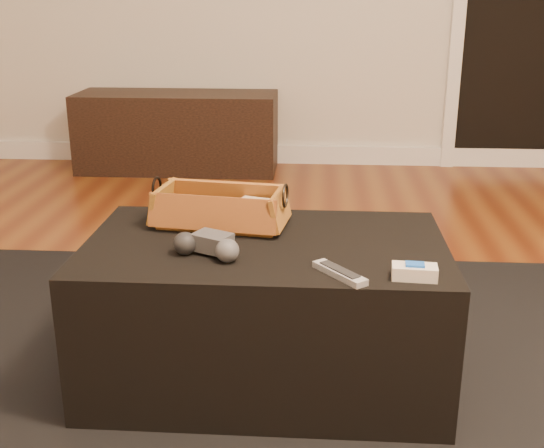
# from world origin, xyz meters

# --- Properties ---
(floor) EXTENTS (5.00, 5.50, 0.01)m
(floor) POSITION_xyz_m (0.00, 0.00, -0.01)
(floor) COLOR brown
(floor) RESTS_ON ground
(baseboard) EXTENTS (5.00, 0.04, 0.12)m
(baseboard) POSITION_xyz_m (0.00, 2.73, 0.06)
(baseboard) COLOR white
(baseboard) RESTS_ON floor
(doorway_opening) EXTENTS (0.82, 0.02, 2.00)m
(doorway_opening) POSITION_xyz_m (1.30, 2.73, 1.02)
(doorway_opening) COLOR black
(doorway_opening) RESTS_ON floor
(door_jamb_left) EXTENTS (0.08, 0.05, 2.05)m
(door_jamb_left) POSITION_xyz_m (0.85, 2.72, 1.02)
(door_jamb_left) COLOR white
(door_jamb_left) RESTS_ON floor
(media_cabinet) EXTENTS (1.25, 0.45, 0.49)m
(media_cabinet) POSITION_xyz_m (-0.89, 2.51, 0.24)
(media_cabinet) COLOR black
(media_cabinet) RESTS_ON floor
(area_rug) EXTENTS (2.60, 2.00, 0.01)m
(area_rug) POSITION_xyz_m (-0.13, 0.00, 0.01)
(area_rug) COLOR black
(area_rug) RESTS_ON floor
(ottoman) EXTENTS (1.00, 0.60, 0.42)m
(ottoman) POSITION_xyz_m (-0.13, 0.05, 0.22)
(ottoman) COLOR black
(ottoman) RESTS_ON area_rug
(tv_remote) EXTENTS (0.21, 0.05, 0.02)m
(tv_remote) POSITION_xyz_m (-0.30, 0.18, 0.46)
(tv_remote) COLOR black
(tv_remote) RESTS_ON wicker_basket
(cloth_bundle) EXTENTS (0.13, 0.10, 0.06)m
(cloth_bundle) POSITION_xyz_m (-0.17, 0.20, 0.48)
(cloth_bundle) COLOR tan
(cloth_bundle) RESTS_ON wicker_basket
(wicker_basket) EXTENTS (0.42, 0.26, 0.14)m
(wicker_basket) POSITION_xyz_m (-0.28, 0.19, 0.48)
(wicker_basket) COLOR #A96A26
(wicker_basket) RESTS_ON ottoman
(game_controller) EXTENTS (0.20, 0.15, 0.06)m
(game_controller) POSITION_xyz_m (-0.27, -0.06, 0.46)
(game_controller) COLOR #3A3B3D
(game_controller) RESTS_ON ottoman
(silver_remote) EXTENTS (0.13, 0.15, 0.02)m
(silver_remote) POSITION_xyz_m (0.07, -0.17, 0.44)
(silver_remote) COLOR #A8A9AF
(silver_remote) RESTS_ON ottoman
(cream_gadget) EXTENTS (0.11, 0.06, 0.04)m
(cream_gadget) POSITION_xyz_m (0.25, -0.18, 0.45)
(cream_gadget) COLOR beige
(cream_gadget) RESTS_ON ottoman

